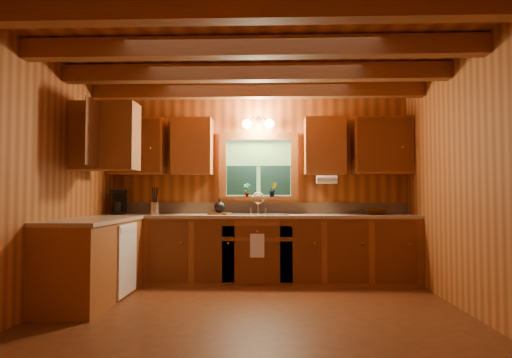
{
  "coord_description": "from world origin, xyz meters",
  "views": [
    {
      "loc": [
        0.17,
        -4.24,
        1.15
      ],
      "look_at": [
        0.0,
        0.8,
        1.35
      ],
      "focal_mm": 30.31,
      "sensor_mm": 36.0,
      "label": 1
    }
  ],
  "objects_px": {
    "cutting_board": "(219,214)",
    "sink": "(258,218)",
    "wicker_basket": "(376,212)",
    "coffee_maker": "(119,202)"
  },
  "relations": [
    {
      "from": "cutting_board",
      "to": "sink",
      "type": "bearing_deg",
      "value": 16.48
    },
    {
      "from": "sink",
      "to": "wicker_basket",
      "type": "relative_size",
      "value": 2.45
    },
    {
      "from": "coffee_maker",
      "to": "cutting_board",
      "type": "distance_m",
      "value": 1.4
    },
    {
      "from": "cutting_board",
      "to": "wicker_basket",
      "type": "bearing_deg",
      "value": 16.18
    },
    {
      "from": "coffee_maker",
      "to": "wicker_basket",
      "type": "height_order",
      "value": "coffee_maker"
    },
    {
      "from": "sink",
      "to": "coffee_maker",
      "type": "height_order",
      "value": "coffee_maker"
    },
    {
      "from": "coffee_maker",
      "to": "wicker_basket",
      "type": "bearing_deg",
      "value": -13.44
    },
    {
      "from": "coffee_maker",
      "to": "cutting_board",
      "type": "relative_size",
      "value": 1.2
    },
    {
      "from": "sink",
      "to": "cutting_board",
      "type": "height_order",
      "value": "sink"
    },
    {
      "from": "sink",
      "to": "coffee_maker",
      "type": "xyz_separation_m",
      "value": [
        -1.91,
        0.01,
        0.21
      ]
    }
  ]
}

